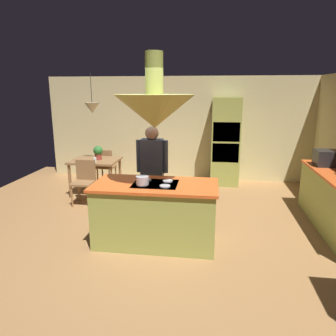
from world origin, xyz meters
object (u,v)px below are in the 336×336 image
dining_table (95,165)px  chair_by_back_wall (105,165)px  potted_plant_on_table (98,152)px  microwave_on_counter (329,158)px  oven_tower (225,142)px  kitchen_island (156,213)px  chair_facing_island (84,179)px  person_at_island (152,169)px  cup_on_table (95,160)px  cooking_pot_on_cooktop (142,180)px

dining_table → chair_by_back_wall: (0.00, 0.63, -0.15)m
potted_plant_on_table → microwave_on_counter: (4.47, -0.60, 0.12)m
chair_by_back_wall → potted_plant_on_table: size_ratio=2.90×
microwave_on_counter → oven_tower: bearing=135.2°
potted_plant_on_table → dining_table: bearing=-170.5°
kitchen_island → oven_tower: oven_tower is taller
chair_facing_island → chair_by_back_wall: size_ratio=1.00×
oven_tower → person_at_island: (-1.28, -2.53, -0.09)m
chair_by_back_wall → cup_on_table: (0.07, -0.84, 0.30)m
potted_plant_on_table → microwave_on_counter: microwave_on_counter is taller
dining_table → chair_facing_island: chair_facing_island is taller
kitchen_island → dining_table: 2.71m
dining_table → potted_plant_on_table: size_ratio=3.33×
person_at_island → microwave_on_counter: 3.13m
cooking_pot_on_cooktop → person_at_island: bearing=91.3°
kitchen_island → dining_table: kitchen_island is taller
potted_plant_on_table → cooking_pot_on_cooktop: potted_plant_on_table is taller
oven_tower → person_at_island: bearing=-116.8°
dining_table → person_at_island: size_ratio=0.61×
person_at_island → chair_facing_island: 1.75m
person_at_island → microwave_on_counter: (3.02, 0.80, 0.10)m
chair_by_back_wall → dining_table: bearing=90.0°
chair_facing_island → cooking_pot_on_cooktop: cooking_pot_on_cooktop is taller
microwave_on_counter → potted_plant_on_table: bearing=172.4°
kitchen_island → potted_plant_on_table: 2.71m
kitchen_island → microwave_on_counter: microwave_on_counter is taller
chair_facing_island → cooking_pot_on_cooktop: (1.54, -1.60, 0.49)m
potted_plant_on_table → cup_on_table: 0.25m
cup_on_table → chair_facing_island: bearing=-99.9°
dining_table → cooking_pot_on_cooktop: (1.54, -2.23, 0.34)m
oven_tower → chair_facing_island: bearing=-147.6°
chair_facing_island → oven_tower: bearing=32.4°
chair_facing_island → chair_by_back_wall: 1.26m
cup_on_table → microwave_on_counter: size_ratio=0.20×
person_at_island → potted_plant_on_table: 2.01m
kitchen_island → microwave_on_counter: 3.27m
cooking_pot_on_cooktop → microwave_on_counter: bearing=28.7°
kitchen_island → chair_by_back_wall: size_ratio=2.06×
kitchen_island → cup_on_table: (-1.63, 1.90, 0.35)m
potted_plant_on_table → cup_on_table: bearing=-89.8°
oven_tower → person_at_island: 2.83m
dining_table → kitchen_island: bearing=-51.0°
kitchen_island → chair_facing_island: (-1.70, 1.47, 0.04)m
cooking_pot_on_cooktop → potted_plant_on_table: bearing=123.2°
kitchen_island → cup_on_table: size_ratio=19.90×
dining_table → microwave_on_counter: microwave_on_counter is taller
potted_plant_on_table → cooking_pot_on_cooktop: bearing=-56.8°
chair_by_back_wall → cooking_pot_on_cooktop: cooking_pot_on_cooktop is taller
chair_by_back_wall → microwave_on_counter: microwave_on_counter is taller
dining_table → cup_on_table: size_ratio=11.12×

